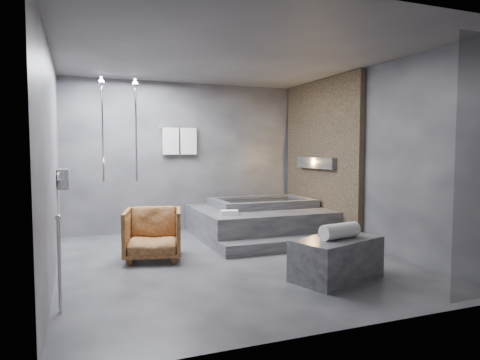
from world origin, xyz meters
name	(u,v)px	position (x,y,z in m)	size (l,w,h in m)	color
room	(251,136)	(0.40, 0.24, 1.73)	(5.00, 5.04, 2.82)	#2D2D30
tub_deck	(259,222)	(1.05, 1.45, 0.25)	(2.20, 2.00, 0.50)	#333235
tub_step	(289,244)	(1.05, 0.27, 0.09)	(2.20, 0.36, 0.18)	#333235
concrete_bench	(336,259)	(0.88, -1.24, 0.24)	(1.08, 0.60, 0.49)	#323234
driftwood_chair	(153,234)	(-1.00, 0.47, 0.36)	(0.77, 0.79, 0.72)	#4E2B13
rolled_towel	(340,231)	(0.90, -1.27, 0.58)	(0.18, 0.18, 0.51)	white
deck_towel	(229,213)	(0.29, 0.87, 0.54)	(0.27, 0.20, 0.07)	silver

